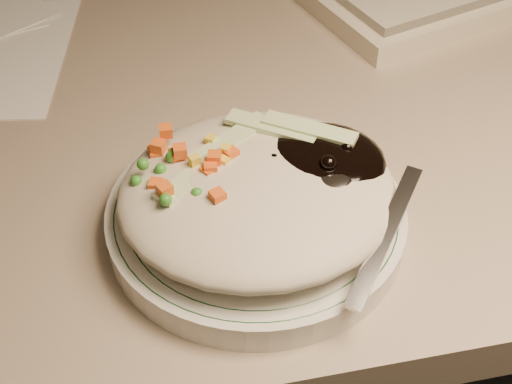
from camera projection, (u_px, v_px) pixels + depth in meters
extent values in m
cube|color=gray|center=(275.00, 74.00, 0.70)|extent=(1.40, 0.70, 0.04)
cylinder|color=silver|center=(256.00, 218.00, 0.51)|extent=(0.21, 0.21, 0.02)
torus|color=#144723|center=(256.00, 209.00, 0.50)|extent=(0.20, 0.20, 0.00)
torus|color=#144723|center=(256.00, 209.00, 0.50)|extent=(0.18, 0.18, 0.00)
ellipsoid|color=#B6AA93|center=(257.00, 192.00, 0.49)|extent=(0.19, 0.18, 0.04)
ellipsoid|color=black|center=(316.00, 164.00, 0.50)|extent=(0.10, 0.09, 0.03)
ellipsoid|color=orange|center=(188.00, 180.00, 0.49)|extent=(0.08, 0.08, 0.02)
sphere|color=black|center=(274.00, 161.00, 0.49)|extent=(0.01, 0.01, 0.01)
sphere|color=black|center=(312.00, 150.00, 0.50)|extent=(0.01, 0.01, 0.01)
sphere|color=black|center=(347.00, 148.00, 0.49)|extent=(0.01, 0.01, 0.01)
sphere|color=black|center=(332.00, 144.00, 0.50)|extent=(0.01, 0.01, 0.01)
sphere|color=black|center=(328.00, 163.00, 0.48)|extent=(0.01, 0.01, 0.01)
sphere|color=black|center=(311.00, 157.00, 0.49)|extent=(0.01, 0.01, 0.01)
sphere|color=black|center=(323.00, 145.00, 0.50)|extent=(0.01, 0.01, 0.01)
cube|color=orange|center=(180.00, 151.00, 0.48)|extent=(0.01, 0.01, 0.01)
cube|color=orange|center=(208.00, 181.00, 0.48)|extent=(0.01, 0.01, 0.01)
cube|color=orange|center=(158.00, 146.00, 0.49)|extent=(0.01, 0.01, 0.01)
cube|color=orange|center=(214.00, 158.00, 0.48)|extent=(0.01, 0.01, 0.01)
cube|color=orange|center=(211.00, 168.00, 0.48)|extent=(0.01, 0.01, 0.01)
cube|color=orange|center=(156.00, 152.00, 0.50)|extent=(0.01, 0.01, 0.01)
cube|color=orange|center=(177.00, 155.00, 0.49)|extent=(0.01, 0.01, 0.01)
cube|color=orange|center=(208.00, 172.00, 0.48)|extent=(0.01, 0.01, 0.01)
cube|color=orange|center=(231.00, 154.00, 0.49)|extent=(0.01, 0.01, 0.01)
cube|color=orange|center=(166.00, 131.00, 0.50)|extent=(0.01, 0.01, 0.01)
cube|color=orange|center=(165.00, 190.00, 0.46)|extent=(0.01, 0.01, 0.01)
cube|color=orange|center=(218.00, 197.00, 0.45)|extent=(0.01, 0.01, 0.01)
cube|color=orange|center=(156.00, 186.00, 0.47)|extent=(0.01, 0.01, 0.01)
cube|color=orange|center=(158.00, 156.00, 0.50)|extent=(0.01, 0.01, 0.01)
sphere|color=#388C28|center=(208.00, 165.00, 0.49)|extent=(0.01, 0.01, 0.01)
sphere|color=#388C28|center=(166.00, 200.00, 0.45)|extent=(0.01, 0.01, 0.01)
sphere|color=#388C28|center=(161.00, 169.00, 0.48)|extent=(0.01, 0.01, 0.01)
sphere|color=#388C28|center=(143.00, 164.00, 0.47)|extent=(0.01, 0.01, 0.01)
sphere|color=#388C28|center=(203.00, 161.00, 0.49)|extent=(0.01, 0.01, 0.01)
sphere|color=#388C28|center=(220.00, 194.00, 0.47)|extent=(0.01, 0.01, 0.01)
sphere|color=#388C28|center=(187.00, 175.00, 0.48)|extent=(0.01, 0.01, 0.01)
sphere|color=#388C28|center=(181.00, 196.00, 0.47)|extent=(0.01, 0.01, 0.01)
sphere|color=#388C28|center=(136.00, 181.00, 0.48)|extent=(0.01, 0.01, 0.01)
sphere|color=#388C28|center=(175.00, 153.00, 0.49)|extent=(0.01, 0.01, 0.01)
sphere|color=#388C28|center=(172.00, 157.00, 0.49)|extent=(0.01, 0.01, 0.01)
sphere|color=#388C28|center=(164.00, 186.00, 0.47)|extent=(0.01, 0.01, 0.01)
sphere|color=#388C28|center=(197.00, 194.00, 0.46)|extent=(0.01, 0.01, 0.01)
sphere|color=#388C28|center=(232.00, 143.00, 0.50)|extent=(0.01, 0.01, 0.01)
cube|color=yellow|center=(201.00, 161.00, 0.49)|extent=(0.01, 0.01, 0.01)
cube|color=yellow|center=(224.00, 162.00, 0.48)|extent=(0.01, 0.01, 0.01)
cube|color=yellow|center=(185.00, 161.00, 0.49)|extent=(0.01, 0.01, 0.01)
cube|color=yellow|center=(195.00, 161.00, 0.48)|extent=(0.01, 0.01, 0.01)
cube|color=yellow|center=(188.00, 177.00, 0.48)|extent=(0.01, 0.01, 0.01)
cube|color=yellow|center=(226.00, 150.00, 0.49)|extent=(0.01, 0.01, 0.01)
cube|color=yellow|center=(211.00, 140.00, 0.50)|extent=(0.01, 0.01, 0.01)
cube|color=yellow|center=(202.00, 177.00, 0.48)|extent=(0.01, 0.01, 0.01)
cube|color=#B2D18C|center=(232.00, 139.00, 0.50)|extent=(0.06, 0.05, 0.00)
cube|color=#B2D18C|center=(272.00, 127.00, 0.51)|extent=(0.06, 0.05, 0.00)
cube|color=#B2D18C|center=(196.00, 175.00, 0.48)|extent=(0.06, 0.06, 0.00)
cube|color=#B2D18C|center=(310.00, 129.00, 0.50)|extent=(0.06, 0.05, 0.00)
ellipsoid|color=silver|center=(329.00, 176.00, 0.48)|extent=(0.06, 0.06, 0.01)
cube|color=silver|center=(385.00, 235.00, 0.46)|extent=(0.08, 0.10, 0.03)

